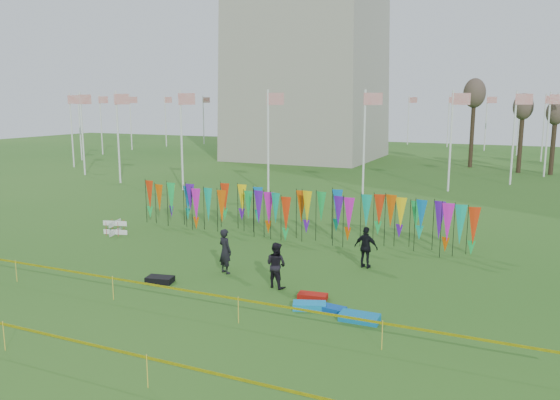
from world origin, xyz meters
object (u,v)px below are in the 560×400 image
at_px(person_mid, 276,265).
at_px(kite_bag_teal, 360,317).
at_px(kite_bag_blue, 332,309).
at_px(kite_bag_red, 313,296).
at_px(kite_bag_turquoise, 309,306).
at_px(person_right, 366,247).
at_px(kite_bag_black, 160,280).
at_px(person_left, 225,251).
at_px(box_kite, 115,228).

distance_m(person_mid, kite_bag_teal, 4.41).
xyz_separation_m(kite_bag_blue, kite_bag_red, (-1.06, 0.90, 0.00)).
distance_m(person_mid, kite_bag_blue, 3.30).
xyz_separation_m(person_mid, kite_bag_turquoise, (2.01, -1.60, -0.78)).
bearing_deg(person_right, kite_bag_red, 87.57).
xyz_separation_m(kite_bag_turquoise, kite_bag_black, (-6.47, 0.18, 0.01)).
distance_m(person_left, kite_bag_turquoise, 5.31).
bearing_deg(kite_bag_red, box_kite, 160.34).
xyz_separation_m(kite_bag_turquoise, kite_bag_blue, (0.81, 0.08, -0.02)).
xyz_separation_m(person_left, kite_bag_blue, (5.50, -2.26, -0.86)).
height_order(person_right, kite_bag_blue, person_right).
bearing_deg(kite_bag_red, person_mid, 160.77).
height_order(box_kite, kite_bag_red, box_kite).
bearing_deg(person_right, kite_bag_teal, 110.52).
bearing_deg(person_mid, kite_bag_blue, 165.64).
bearing_deg(kite_bag_black, kite_bag_blue, -0.80).
bearing_deg(person_mid, person_left, -1.47).
xyz_separation_m(box_kite, kite_bag_turquoise, (13.49, -5.71, -0.27)).
relative_size(kite_bag_red, kite_bag_teal, 0.82).
height_order(person_mid, kite_bag_turquoise, person_mid).
xyz_separation_m(person_right, kite_bag_blue, (0.31, -5.40, -0.81)).
bearing_deg(box_kite, kite_bag_red, -19.66).
height_order(person_left, kite_bag_blue, person_left).
relative_size(person_left, kite_bag_teal, 1.46).
bearing_deg(person_mid, kite_bag_black, 31.52).
xyz_separation_m(box_kite, kite_bag_blue, (14.30, -5.63, -0.29)).
xyz_separation_m(box_kite, person_left, (8.79, -3.38, 0.56)).
bearing_deg(kite_bag_teal, person_mid, 153.89).
distance_m(person_mid, kite_bag_red, 2.03).
xyz_separation_m(kite_bag_red, kite_bag_teal, (2.14, -1.30, 0.03)).
bearing_deg(kite_bag_turquoise, kite_bag_blue, 5.69).
distance_m(person_left, kite_bag_black, 2.91).
bearing_deg(kite_bag_teal, kite_bag_red, 148.77).
bearing_deg(box_kite, person_mid, -19.73).
xyz_separation_m(box_kite, kite_bag_black, (7.02, -5.53, -0.27)).
height_order(person_mid, kite_bag_black, person_mid).
distance_m(kite_bag_blue, kite_bag_red, 1.39).
bearing_deg(person_right, kite_bag_black, 44.27).
distance_m(box_kite, person_right, 14.00).
xyz_separation_m(box_kite, person_right, (13.99, -0.23, 0.52)).
relative_size(person_right, kite_bag_blue, 1.98).
bearing_deg(kite_bag_blue, kite_bag_turquoise, -174.31).
xyz_separation_m(box_kite, person_mid, (11.48, -4.12, 0.51)).
distance_m(person_mid, person_right, 4.62).
distance_m(box_kite, kite_bag_teal, 16.52).
bearing_deg(kite_bag_black, person_right, 37.26).
relative_size(box_kite, person_left, 0.41).
relative_size(person_mid, kite_bag_black, 1.71).
relative_size(kite_bag_blue, kite_bag_black, 0.87).
distance_m(box_kite, kite_bag_turquoise, 14.65).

